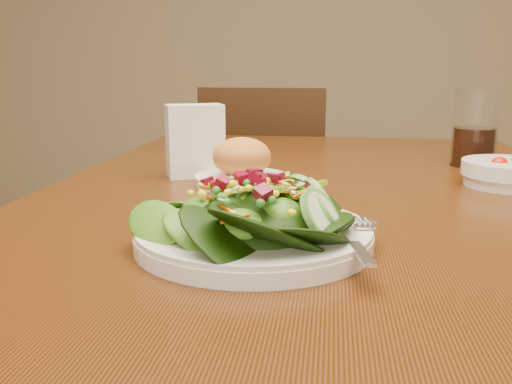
# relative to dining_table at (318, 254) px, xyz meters

# --- Properties ---
(dining_table) EXTENTS (0.90, 1.40, 0.75)m
(dining_table) POSITION_rel_dining_table_xyz_m (0.00, 0.00, 0.00)
(dining_table) COLOR #4B240E
(dining_table) RESTS_ON ground_plane
(chair_far) EXTENTS (0.41, 0.41, 0.88)m
(chair_far) POSITION_rel_dining_table_xyz_m (-0.20, 0.95, -0.18)
(chair_far) COLOR #341B0D
(chair_far) RESTS_ON ground_plane
(salad_plate) EXTENTS (0.27, 0.27, 0.08)m
(salad_plate) POSITION_rel_dining_table_xyz_m (-0.06, -0.28, 0.13)
(salad_plate) COLOR silver
(salad_plate) RESTS_ON dining_table
(bread_plate) EXTENTS (0.16, 0.16, 0.08)m
(bread_plate) POSITION_rel_dining_table_xyz_m (-0.13, 0.05, 0.13)
(bread_plate) COLOR silver
(bread_plate) RESTS_ON dining_table
(tomato_bowl) EXTENTS (0.15, 0.15, 0.05)m
(tomato_bowl) POSITION_rel_dining_table_xyz_m (0.31, 0.09, 0.12)
(tomato_bowl) COLOR silver
(tomato_bowl) RESTS_ON dining_table
(drinking_glass) EXTENTS (0.09, 0.09, 0.15)m
(drinking_glass) POSITION_rel_dining_table_xyz_m (0.30, 0.29, 0.17)
(drinking_glass) COLOR silver
(drinking_glass) RESTS_ON dining_table
(napkin_holder) EXTENTS (0.11, 0.09, 0.13)m
(napkin_holder) POSITION_rel_dining_table_xyz_m (-0.23, 0.11, 0.17)
(napkin_holder) COLOR white
(napkin_holder) RESTS_ON dining_table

